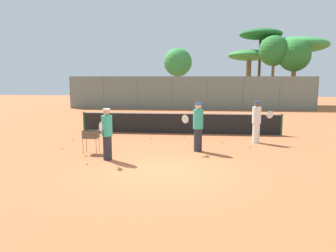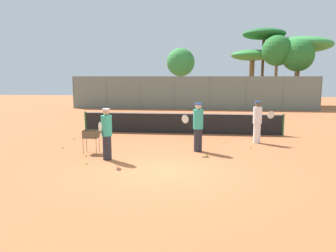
% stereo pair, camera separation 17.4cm
% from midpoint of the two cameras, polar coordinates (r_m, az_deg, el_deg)
% --- Properties ---
extents(ground_plane, '(80.00, 80.00, 0.00)m').
position_cam_midpoint_polar(ground_plane, '(10.18, -0.28, -7.95)').
color(ground_plane, '#B26038').
extents(tennis_net, '(10.26, 0.10, 1.07)m').
position_cam_midpoint_polar(tennis_net, '(16.81, 2.56, 0.58)').
color(tennis_net, '#26592D').
rests_on(tennis_net, ground_plane).
extents(back_fence, '(22.05, 0.08, 2.94)m').
position_cam_midpoint_polar(back_fence, '(29.30, 4.35, 5.75)').
color(back_fence, slate).
rests_on(back_fence, ground_plane).
extents(tree_0, '(4.20, 4.20, 7.61)m').
position_cam_midpoint_polar(tree_0, '(35.00, 16.52, 14.95)').
color(tree_0, brown).
rests_on(tree_0, ground_plane).
extents(tree_1, '(4.25, 4.25, 5.56)m').
position_cam_midpoint_polar(tree_1, '(34.59, 14.62, 11.60)').
color(tree_1, brown).
rests_on(tree_1, ground_plane).
extents(tree_2, '(2.72, 2.72, 5.65)m').
position_cam_midpoint_polar(tree_2, '(32.37, 2.38, 10.90)').
color(tree_2, brown).
rests_on(tree_2, ground_plane).
extents(tree_3, '(2.94, 2.94, 6.31)m').
position_cam_midpoint_polar(tree_3, '(32.83, 21.81, 11.25)').
color(tree_3, brown).
rests_on(tree_3, ground_plane).
extents(tree_4, '(2.81, 2.81, 6.70)m').
position_cam_midpoint_polar(tree_4, '(32.70, 18.61, 12.26)').
color(tree_4, brown).
rests_on(tree_4, ground_plane).
extents(tree_5, '(6.35, 6.35, 6.81)m').
position_cam_midpoint_polar(tree_5, '(35.99, 22.00, 12.86)').
color(tree_5, brown).
rests_on(tree_5, ground_plane).
extents(player_white_outfit, '(0.93, 0.39, 1.84)m').
position_cam_midpoint_polar(player_white_outfit, '(14.87, 15.64, 0.76)').
color(player_white_outfit, white).
rests_on(player_white_outfit, ground_plane).
extents(player_red_cap, '(0.86, 0.59, 1.90)m').
position_cam_midpoint_polar(player_red_cap, '(12.74, 5.63, -0.09)').
color(player_red_cap, '#26262D').
rests_on(player_red_cap, ground_plane).
extents(player_yellow_shirt, '(0.37, 0.94, 1.81)m').
position_cam_midpoint_polar(player_yellow_shirt, '(11.58, -10.22, -1.28)').
color(player_yellow_shirt, '#26262D').
rests_on(player_yellow_shirt, ground_plane).
extents(ball_cart, '(0.56, 0.41, 0.88)m').
position_cam_midpoint_polar(ball_cart, '(12.80, -12.84, -1.70)').
color(ball_cart, brown).
rests_on(ball_cart, ground_plane).
extents(tennis_ball_0, '(0.07, 0.07, 0.07)m').
position_cam_midpoint_polar(tennis_ball_0, '(15.77, 3.27, -1.89)').
color(tennis_ball_0, '#D1E54C').
rests_on(tennis_ball_0, ground_plane).
extents(tennis_ball_1, '(0.07, 0.07, 0.07)m').
position_cam_midpoint_polar(tennis_ball_1, '(13.98, -17.56, -3.64)').
color(tennis_ball_1, '#D1E54C').
rests_on(tennis_ball_1, ground_plane).
extents(tennis_ball_2, '(0.07, 0.07, 0.07)m').
position_cam_midpoint_polar(tennis_ball_2, '(12.39, -13.72, -5.03)').
color(tennis_ball_2, '#D1E54C').
rests_on(tennis_ball_2, ground_plane).
extents(tennis_ball_3, '(0.07, 0.07, 0.07)m').
position_cam_midpoint_polar(tennis_ball_3, '(11.32, -13.64, -6.31)').
color(tennis_ball_3, '#D1E54C').
rests_on(tennis_ball_3, ground_plane).
extents(tennis_ball_4, '(0.07, 0.07, 0.07)m').
position_cam_midpoint_polar(tennis_ball_4, '(13.97, 14.51, -3.52)').
color(tennis_ball_4, '#D1E54C').
rests_on(tennis_ball_4, ground_plane).
extents(tennis_ball_5, '(0.07, 0.07, 0.07)m').
position_cam_midpoint_polar(tennis_ball_5, '(15.89, -15.73, -2.12)').
color(tennis_ball_5, '#D1E54C').
rests_on(tennis_ball_5, ground_plane).
extents(tennis_ball_6, '(0.07, 0.07, 0.07)m').
position_cam_midpoint_polar(tennis_ball_6, '(14.71, 9.99, -2.78)').
color(tennis_ball_6, '#D1E54C').
rests_on(tennis_ball_6, ground_plane).
extents(tennis_ball_7, '(0.07, 0.07, 0.07)m').
position_cam_midpoint_polar(tennis_ball_7, '(12.18, 7.18, -5.07)').
color(tennis_ball_7, '#D1E54C').
rests_on(tennis_ball_7, ground_plane).
extents(tennis_ball_8, '(0.07, 0.07, 0.07)m').
position_cam_midpoint_polar(tennis_ball_8, '(15.43, -2.50, -2.12)').
color(tennis_ball_8, '#D1E54C').
rests_on(tennis_ball_8, ground_plane).
extents(parked_car, '(4.20, 1.70, 1.60)m').
position_cam_midpoint_polar(parked_car, '(34.07, -6.47, 4.76)').
color(parked_car, '#232328').
rests_on(parked_car, ground_plane).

